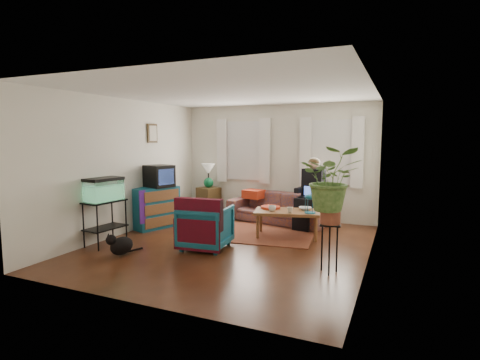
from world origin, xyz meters
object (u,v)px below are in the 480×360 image
at_px(side_table, 209,201).
at_px(dresser, 155,207).
at_px(armchair, 206,225).
at_px(coffee_table, 287,224).
at_px(plant_stand, 329,248).
at_px(aquarium_stand, 105,223).
at_px(sofa, 278,203).

distance_m(side_table, dresser, 1.73).
bearing_deg(armchair, dresser, -33.41).
height_order(armchair, coffee_table, armchair).
relative_size(side_table, plant_stand, 0.94).
relative_size(dresser, aquarium_stand, 1.20).
distance_m(side_table, plant_stand, 4.52).
height_order(sofa, dresser, sofa).
distance_m(sofa, coffee_table, 1.24).
relative_size(sofa, armchair, 2.78).
bearing_deg(sofa, plant_stand, -47.03).
xyz_separation_m(sofa, side_table, (-1.84, 0.22, -0.11)).
relative_size(aquarium_stand, coffee_table, 0.65).
bearing_deg(dresser, sofa, 53.33).
xyz_separation_m(dresser, armchair, (1.66, -0.87, -0.02)).
distance_m(side_table, aquarium_stand, 3.13).
xyz_separation_m(sofa, plant_stand, (1.61, -2.70, -0.09)).
relative_size(aquarium_stand, armchair, 0.98).
relative_size(sofa, aquarium_stand, 2.83).
relative_size(side_table, coffee_table, 0.54).
bearing_deg(sofa, armchair, -90.20).
distance_m(armchair, coffee_table, 1.64).
bearing_deg(aquarium_stand, side_table, 89.70).
bearing_deg(plant_stand, sofa, 120.82).
bearing_deg(sofa, coffee_table, -51.68).
xyz_separation_m(dresser, coffee_table, (2.72, 0.37, -0.17)).
distance_m(sofa, armchair, 2.40).
bearing_deg(coffee_table, sofa, 102.61).
height_order(sofa, aquarium_stand, sofa).
distance_m(sofa, plant_stand, 3.15).
xyz_separation_m(side_table, coffee_table, (2.38, -1.32, -0.07)).
xyz_separation_m(armchair, coffee_table, (1.06, 1.24, -0.15)).
distance_m(dresser, plant_stand, 3.98).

